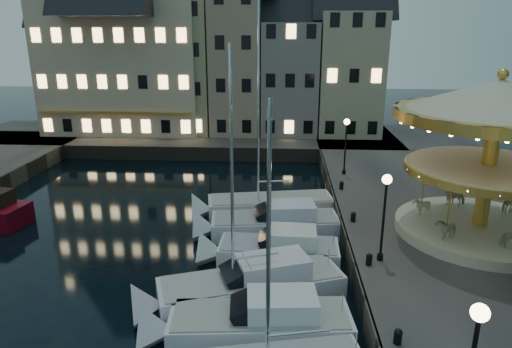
# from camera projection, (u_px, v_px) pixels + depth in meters

# --- Properties ---
(ground) EXTENTS (160.00, 160.00, 0.00)m
(ground) POSITION_uv_depth(u_px,v_px,m) (224.00, 291.00, 21.07)
(ground) COLOR black
(ground) RESTS_ON ground
(quay_east) EXTENTS (16.00, 56.00, 1.30)m
(quay_east) POSITION_uv_depth(u_px,v_px,m) (483.00, 231.00, 25.81)
(quay_east) COLOR #474442
(quay_east) RESTS_ON ground
(quay_north) EXTENTS (44.00, 12.00, 1.30)m
(quay_north) POSITION_uv_depth(u_px,v_px,m) (182.00, 139.00, 48.01)
(quay_north) COLOR #474442
(quay_north) RESTS_ON ground
(quaywall_e) EXTENTS (0.15, 44.00, 1.30)m
(quaywall_e) POSITION_uv_depth(u_px,v_px,m) (340.00, 228.00, 26.26)
(quaywall_e) COLOR #47423A
(quaywall_e) RESTS_ON ground
(quaywall_n) EXTENTS (48.00, 0.15, 1.30)m
(quaywall_n) POSITION_uv_depth(u_px,v_px,m) (190.00, 154.00, 42.18)
(quaywall_n) COLOR #47423A
(quaywall_n) RESTS_ON ground
(streetlamp_b) EXTENTS (0.44, 0.44, 4.17)m
(streetlamp_b) POSITION_uv_depth(u_px,v_px,m) (385.00, 205.00, 20.42)
(streetlamp_b) COLOR black
(streetlamp_b) RESTS_ON quay_east
(streetlamp_c) EXTENTS (0.44, 0.44, 4.17)m
(streetlamp_c) POSITION_uv_depth(u_px,v_px,m) (346.00, 138.00, 33.29)
(streetlamp_c) COLOR black
(streetlamp_c) RESTS_ON quay_east
(bollard_a) EXTENTS (0.30, 0.30, 0.57)m
(bollard_a) POSITION_uv_depth(u_px,v_px,m) (398.00, 336.00, 15.46)
(bollard_a) COLOR black
(bollard_a) RESTS_ON quay_east
(bollard_b) EXTENTS (0.30, 0.30, 0.57)m
(bollard_b) POSITION_uv_depth(u_px,v_px,m) (369.00, 259.00, 20.70)
(bollard_b) COLOR black
(bollard_b) RESTS_ON quay_east
(bollard_c) EXTENTS (0.30, 0.30, 0.57)m
(bollard_c) POSITION_uv_depth(u_px,v_px,m) (353.00, 216.00, 25.46)
(bollard_c) COLOR black
(bollard_c) RESTS_ON quay_east
(bollard_d) EXTENTS (0.30, 0.30, 0.57)m
(bollard_d) POSITION_uv_depth(u_px,v_px,m) (341.00, 185.00, 30.71)
(bollard_d) COLOR black
(bollard_d) RESTS_ON quay_east
(townhouse_na) EXTENTS (5.50, 8.00, 12.80)m
(townhouse_na) POSITION_uv_depth(u_px,v_px,m) (76.00, 68.00, 48.44)
(townhouse_na) COLOR gray
(townhouse_na) RESTS_ON quay_north
(townhouse_nb) EXTENTS (6.16, 8.00, 13.80)m
(townhouse_nb) POSITION_uv_depth(u_px,v_px,m) (126.00, 63.00, 47.99)
(townhouse_nb) COLOR gray
(townhouse_nb) RESTS_ON quay_north
(townhouse_nc) EXTENTS (6.82, 8.00, 14.80)m
(townhouse_nc) POSITION_uv_depth(u_px,v_px,m) (182.00, 59.00, 47.50)
(townhouse_nc) COLOR tan
(townhouse_nc) RESTS_ON quay_north
(townhouse_nd) EXTENTS (5.50, 8.00, 15.80)m
(townhouse_nd) POSITION_uv_depth(u_px,v_px,m) (237.00, 54.00, 47.02)
(townhouse_nd) COLOR tan
(townhouse_nd) RESTS_ON quay_north
(townhouse_ne) EXTENTS (6.16, 8.00, 12.80)m
(townhouse_ne) POSITION_uv_depth(u_px,v_px,m) (290.00, 69.00, 47.16)
(townhouse_ne) COLOR gray
(townhouse_ne) RESTS_ON quay_north
(townhouse_nf) EXTENTS (6.82, 8.00, 13.80)m
(townhouse_nf) POSITION_uv_depth(u_px,v_px,m) (349.00, 64.00, 46.67)
(townhouse_nf) COLOR tan
(townhouse_nf) RESTS_ON quay_north
(hotel_corner) EXTENTS (17.60, 9.00, 16.80)m
(hotel_corner) POSITION_uv_depth(u_px,v_px,m) (125.00, 49.00, 47.54)
(hotel_corner) COLOR beige
(hotel_corner) RESTS_ON quay_north
(motorboat_b) EXTENTS (8.12, 2.97, 2.15)m
(motorboat_b) POSITION_uv_depth(u_px,v_px,m) (250.00, 325.00, 17.60)
(motorboat_b) COLOR silver
(motorboat_b) RESTS_ON ground
(motorboat_c) EXTENTS (9.11, 5.21, 12.28)m
(motorboat_c) POSITION_uv_depth(u_px,v_px,m) (243.00, 287.00, 20.11)
(motorboat_c) COLOR silver
(motorboat_c) RESTS_ON ground
(motorboat_d) EXTENTS (7.18, 2.57, 2.15)m
(motorboat_d) POSITION_uv_depth(u_px,v_px,m) (270.00, 252.00, 23.44)
(motorboat_d) COLOR silver
(motorboat_d) RESTS_ON ground
(motorboat_e) EXTENTS (8.54, 3.36, 2.15)m
(motorboat_e) POSITION_uv_depth(u_px,v_px,m) (268.00, 224.00, 26.76)
(motorboat_e) COLOR silver
(motorboat_e) RESTS_ON ground
(motorboat_f) EXTENTS (9.22, 3.86, 12.20)m
(motorboat_f) POSITION_uv_depth(u_px,v_px,m) (262.00, 206.00, 29.86)
(motorboat_f) COLOR silver
(motorboat_f) RESTS_ON ground
(carousel) EXTENTS (9.72, 9.72, 8.50)m
(carousel) POSITION_uv_depth(u_px,v_px,m) (495.00, 129.00, 22.34)
(carousel) COLOR #C2B698
(carousel) RESTS_ON quay_east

